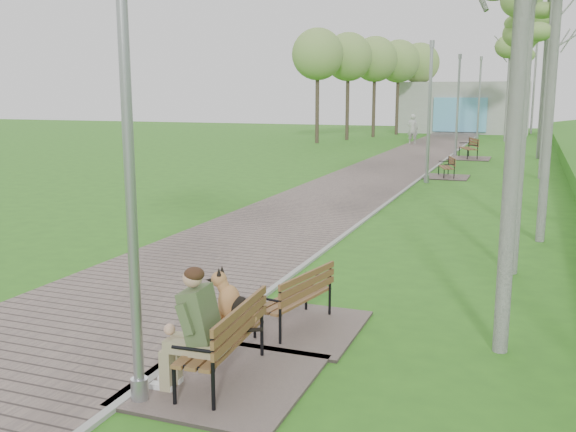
% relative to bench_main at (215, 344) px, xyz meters
% --- Properties ---
extents(walkway, '(3.50, 67.00, 0.04)m').
position_rel_bench_main_xyz_m(walkway, '(-2.41, 18.62, -0.42)').
color(walkway, '#675853').
rests_on(walkway, ground).
extents(kerb, '(0.10, 67.00, 0.05)m').
position_rel_bench_main_xyz_m(kerb, '(-0.66, 18.62, -0.41)').
color(kerb, '#999993').
rests_on(kerb, ground).
extents(building_north, '(10.00, 5.20, 4.00)m').
position_rel_bench_main_xyz_m(building_north, '(-2.16, 48.09, 1.56)').
color(building_north, '#9E9E99').
rests_on(building_north, ground).
extents(bench_main, '(1.80, 2.00, 1.57)m').
position_rel_bench_main_xyz_m(bench_main, '(0.00, 0.00, 0.00)').
color(bench_main, '#675853').
rests_on(bench_main, ground).
extents(bench_second, '(1.63, 1.82, 1.00)m').
position_rel_bench_main_xyz_m(bench_second, '(0.24, 1.82, -0.26)').
color(bench_second, '#675853').
rests_on(bench_second, ground).
extents(bench_third, '(1.54, 1.71, 0.95)m').
position_rel_bench_main_xyz_m(bench_third, '(0.18, 18.54, -0.27)').
color(bench_third, '#675853').
rests_on(bench_third, ground).
extents(bench_far, '(1.98, 2.20, 1.22)m').
position_rel_bench_main_xyz_m(bench_far, '(0.27, 26.14, -0.21)').
color(bench_far, '#675853').
rests_on(bench_far, ground).
extents(lamp_post_near, '(0.18, 0.18, 4.55)m').
position_rel_bench_main_xyz_m(lamp_post_near, '(-0.50, -0.70, 1.68)').
color(lamp_post_near, '#93969B').
rests_on(lamp_post_near, ground).
extents(lamp_post_second, '(0.19, 0.19, 4.85)m').
position_rel_bench_main_xyz_m(lamp_post_second, '(-0.29, 16.82, 1.83)').
color(lamp_post_second, '#93969B').
rests_on(lamp_post_second, ground).
extents(lamp_post_third, '(0.19, 0.19, 4.99)m').
position_rel_bench_main_xyz_m(lamp_post_third, '(-0.44, 27.29, 1.89)').
color(lamp_post_third, '#93969B').
rests_on(lamp_post_third, ground).
extents(lamp_post_far, '(0.22, 0.22, 5.60)m').
position_rel_bench_main_xyz_m(lamp_post_far, '(-0.46, 41.08, 2.18)').
color(lamp_post_far, '#93969B').
rests_on(lamp_post_far, ground).
extents(pedestrian_near, '(0.72, 0.51, 1.86)m').
position_rel_bench_main_xyz_m(pedestrian_near, '(-3.83, 34.34, 0.49)').
color(pedestrian_near, silver).
rests_on(pedestrian_near, ground).
extents(birch_far_b, '(2.87, 2.87, 8.47)m').
position_rel_bench_main_xyz_m(birch_far_b, '(3.44, 27.43, 6.21)').
color(birch_far_b, silver).
rests_on(birch_far_b, ground).
extents(birch_far_c, '(2.34, 2.34, 8.44)m').
position_rel_bench_main_xyz_m(birch_far_c, '(3.71, 26.51, 6.19)').
color(birch_far_c, silver).
rests_on(birch_far_c, ground).
extents(birch_distant_a, '(2.51, 2.51, 7.50)m').
position_rel_bench_main_xyz_m(birch_distant_a, '(1.47, 38.89, 5.45)').
color(birch_distant_a, silver).
rests_on(birch_distant_a, ground).
extents(birch_distant_b, '(2.83, 2.83, 11.11)m').
position_rel_bench_main_xyz_m(birch_distant_b, '(3.05, 48.38, 8.29)').
color(birch_distant_b, silver).
rests_on(birch_distant_b, ground).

